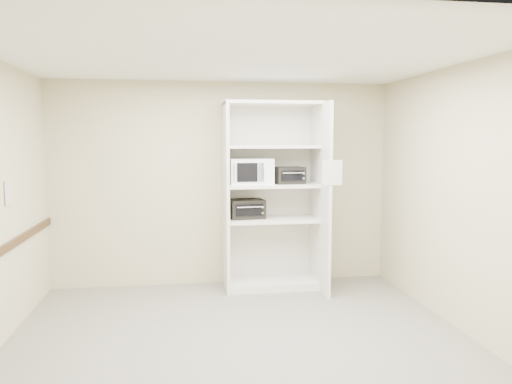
{
  "coord_description": "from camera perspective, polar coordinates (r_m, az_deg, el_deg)",
  "views": [
    {
      "loc": [
        -0.54,
        -4.64,
        1.94
      ],
      "look_at": [
        0.37,
        1.4,
        1.3
      ],
      "focal_mm": 35.0,
      "sensor_mm": 36.0,
      "label": 1
    }
  ],
  "objects": [
    {
      "name": "floor",
      "position": [
        5.06,
        -1.81,
        -16.54
      ],
      "size": [
        4.5,
        4.0,
        0.01
      ],
      "primitive_type": "cube",
      "color": "slate",
      "rests_on": "ground"
    },
    {
      "name": "toaster_oven_lower",
      "position": [
        6.5,
        -1.11,
        -1.92
      ],
      "size": [
        0.48,
        0.38,
        0.25
      ],
      "primitive_type": "cube",
      "rotation": [
        0.0,
        0.0,
        0.12
      ],
      "color": "black",
      "rests_on": "shelving_unit"
    },
    {
      "name": "shelving_unit",
      "position": [
        6.51,
        2.23,
        -1.13
      ],
      "size": [
        1.24,
        0.92,
        2.42
      ],
      "color": "silver",
      "rests_on": "floor"
    },
    {
      "name": "paper_sign",
      "position": [
        6.0,
        8.72,
        2.2
      ],
      "size": [
        0.23,
        0.02,
        0.29
      ],
      "primitive_type": "cube",
      "rotation": [
        0.0,
        0.0,
        -0.08
      ],
      "color": "white",
      "rests_on": "shelving_unit"
    },
    {
      "name": "wall_back",
      "position": [
        6.69,
        -3.86,
        0.94
      ],
      "size": [
        4.5,
        0.02,
        2.7
      ],
      "primitive_type": "cube",
      "color": "tan",
      "rests_on": "ground"
    },
    {
      "name": "toaster_oven_upper",
      "position": [
        6.49,
        3.78,
        1.92
      ],
      "size": [
        0.41,
        0.33,
        0.22
      ],
      "primitive_type": "cube",
      "rotation": [
        0.0,
        0.0,
        0.13
      ],
      "color": "black",
      "rests_on": "shelving_unit"
    },
    {
      "name": "wall_poster",
      "position": [
        5.49,
        -26.47,
        -0.08
      ],
      "size": [
        0.01,
        0.17,
        0.24
      ],
      "primitive_type": "cube",
      "color": "white",
      "rests_on": "wall_left"
    },
    {
      "name": "wall_front",
      "position": [
        2.76,
        3.0,
        -6.38
      ],
      "size": [
        4.5,
        0.02,
        2.7
      ],
      "primitive_type": "cube",
      "color": "tan",
      "rests_on": "ground"
    },
    {
      "name": "microwave",
      "position": [
        6.42,
        -0.63,
        2.39
      ],
      "size": [
        0.55,
        0.42,
        0.33
      ],
      "primitive_type": "cube",
      "rotation": [
        0.0,
        0.0,
        0.01
      ],
      "color": "white",
      "rests_on": "shelving_unit"
    },
    {
      "name": "wall_right",
      "position": [
        5.45,
        22.35,
        -0.67
      ],
      "size": [
        0.02,
        4.0,
        2.7
      ],
      "primitive_type": "cube",
      "color": "tan",
      "rests_on": "ground"
    },
    {
      "name": "ceiling",
      "position": [
        4.73,
        -1.92,
        15.24
      ],
      "size": [
        4.5,
        4.0,
        0.01
      ],
      "primitive_type": "cube",
      "color": "white"
    }
  ]
}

